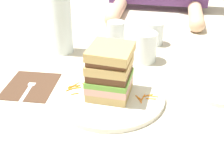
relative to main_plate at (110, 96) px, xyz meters
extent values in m
plane|color=beige|center=(-0.01, -0.01, -0.01)|extent=(3.00, 3.00, 0.00)
cylinder|color=white|center=(0.00, 0.00, 0.00)|extent=(0.29, 0.29, 0.01)
cube|color=tan|center=(0.00, 0.00, 0.02)|extent=(0.11, 0.11, 0.02)
cube|color=#E0A393|center=(0.00, 0.00, 0.04)|extent=(0.11, 0.11, 0.02)
cube|color=#6BA83D|center=(0.00, 0.00, 0.05)|extent=(0.11, 0.11, 0.01)
cube|color=#56331E|center=(0.00, 0.00, 0.07)|extent=(0.10, 0.11, 0.02)
cube|color=tan|center=(0.00, 0.00, 0.09)|extent=(0.11, 0.11, 0.02)
cube|color=#56331E|center=(0.00, 0.00, 0.11)|extent=(0.10, 0.10, 0.01)
cube|color=tan|center=(0.00, 0.00, 0.13)|extent=(0.11, 0.11, 0.03)
cylinder|color=orange|center=(-0.10, 0.02, 0.01)|extent=(0.03, 0.01, 0.00)
cylinder|color=orange|center=(-0.09, -0.02, 0.01)|extent=(0.02, 0.01, 0.00)
cylinder|color=orange|center=(-0.10, 0.01, 0.01)|extent=(0.03, 0.02, 0.00)
cylinder|color=orange|center=(-0.11, 0.01, 0.01)|extent=(0.02, 0.02, 0.00)
cylinder|color=orange|center=(-0.08, 0.02, 0.01)|extent=(0.02, 0.03, 0.00)
cylinder|color=orange|center=(-0.09, 0.01, 0.01)|extent=(0.01, 0.02, 0.00)
cylinder|color=orange|center=(-0.11, 0.00, 0.01)|extent=(0.02, 0.02, 0.00)
cylinder|color=orange|center=(-0.10, 0.03, 0.01)|extent=(0.01, 0.02, 0.00)
cylinder|color=orange|center=(0.10, 0.01, 0.01)|extent=(0.03, 0.02, 0.00)
cylinder|color=orange|center=(0.09, -0.01, 0.01)|extent=(0.01, 0.03, 0.00)
cylinder|color=orange|center=(0.11, -0.01, 0.01)|extent=(0.03, 0.01, 0.00)
cylinder|color=orange|center=(0.08, -0.01, 0.01)|extent=(0.02, 0.03, 0.00)
cylinder|color=orange|center=(0.11, 0.01, 0.01)|extent=(0.03, 0.00, 0.00)
cylinder|color=orange|center=(0.07, 0.00, 0.01)|extent=(0.02, 0.02, 0.00)
cube|color=#4C3323|center=(-0.23, 0.01, 0.00)|extent=(0.14, 0.16, 0.00)
cube|color=silver|center=(-0.22, -0.04, 0.00)|extent=(0.02, 0.11, 0.00)
cube|color=silver|center=(-0.23, 0.02, 0.00)|extent=(0.02, 0.02, 0.00)
cylinder|color=silver|center=(-0.22, 0.05, 0.00)|extent=(0.01, 0.04, 0.00)
cylinder|color=silver|center=(-0.23, 0.05, 0.00)|extent=(0.01, 0.04, 0.00)
cylinder|color=silver|center=(-0.23, 0.05, 0.00)|extent=(0.01, 0.04, 0.00)
cylinder|color=silver|center=(-0.24, 0.05, 0.00)|extent=(0.01, 0.04, 0.00)
cube|color=silver|center=(0.18, -0.06, 0.00)|extent=(0.02, 0.10, 0.00)
cube|color=silver|center=(0.17, 0.04, 0.00)|extent=(0.02, 0.11, 0.00)
cylinder|color=white|center=(0.07, 0.23, 0.04)|extent=(0.07, 0.07, 0.10)
cylinder|color=#E55638|center=(0.07, 0.23, 0.02)|extent=(0.06, 0.06, 0.06)
cylinder|color=silver|center=(-0.21, 0.24, 0.09)|extent=(0.07, 0.07, 0.20)
cylinder|color=silver|center=(-0.04, 0.33, 0.04)|extent=(0.06, 0.06, 0.09)
cylinder|color=silver|center=(0.09, 0.37, 0.03)|extent=(0.06, 0.06, 0.08)
cylinder|color=white|center=(0.29, 0.10, 0.00)|extent=(0.20, 0.20, 0.01)
cube|color=pink|center=(0.23, -0.08, -0.01)|extent=(0.09, 0.09, 0.00)
cylinder|color=#DBAD89|center=(-0.10, 0.63, 0.02)|extent=(0.06, 0.22, 0.06)
cylinder|color=#DBAD89|center=(0.24, 0.63, 0.02)|extent=(0.06, 0.22, 0.06)
sphere|color=#DBAD89|center=(-0.10, 0.52, 0.02)|extent=(0.06, 0.06, 0.06)
sphere|color=#DBAD89|center=(0.24, 0.52, 0.02)|extent=(0.06, 0.06, 0.06)
camera|label=1|loc=(0.13, -0.64, 0.43)|focal=48.16mm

